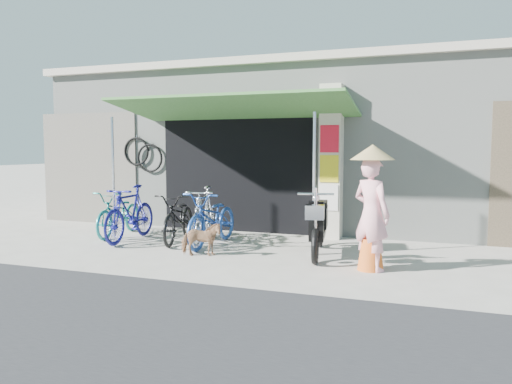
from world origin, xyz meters
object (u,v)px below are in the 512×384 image
(bike_navy, at_px, (213,218))
(moped, at_px, (318,225))
(street_dog, at_px, (201,239))
(nun, at_px, (372,209))
(bike_teal, at_px, (119,213))
(bike_black, at_px, (179,217))
(bike_blue, at_px, (130,213))
(bike_silver, at_px, (204,215))

(bike_navy, height_order, moped, moped)
(street_dog, height_order, nun, nun)
(bike_teal, height_order, bike_black, bike_black)
(bike_blue, height_order, bike_navy, bike_blue)
(bike_black, height_order, street_dog, bike_black)
(bike_blue, xyz_separation_m, bike_navy, (1.68, 0.13, -0.04))
(street_dog, relative_size, moped, 0.34)
(street_dog, distance_m, nun, 2.81)
(bike_teal, bearing_deg, moped, -13.31)
(bike_blue, height_order, bike_black, bike_blue)
(bike_silver, relative_size, nun, 0.97)
(bike_teal, relative_size, bike_black, 0.98)
(bike_silver, bearing_deg, bike_teal, 162.82)
(moped, bearing_deg, bike_navy, 166.96)
(bike_blue, bearing_deg, bike_silver, 6.73)
(street_dog, xyz_separation_m, moped, (1.78, 0.77, 0.22))
(bike_navy, distance_m, nun, 3.11)
(moped, bearing_deg, bike_silver, 164.29)
(bike_black, distance_m, bike_navy, 0.75)
(bike_black, relative_size, bike_silver, 1.01)
(nun, bearing_deg, street_dog, 31.91)
(bike_teal, height_order, nun, nun)
(bike_teal, relative_size, bike_navy, 0.92)
(moped, bearing_deg, bike_black, 165.91)
(bike_teal, bearing_deg, bike_navy, -15.12)
(bike_blue, relative_size, bike_navy, 0.94)
(bike_blue, bearing_deg, bike_black, 10.68)
(bike_teal, bearing_deg, street_dog, -33.92)
(bike_black, distance_m, bike_silver, 0.51)
(bike_blue, bearing_deg, nun, -12.86)
(bike_teal, distance_m, bike_navy, 2.24)
(bike_teal, height_order, bike_blue, bike_blue)
(bike_blue, xyz_separation_m, moped, (3.66, -0.00, -0.03))
(bike_teal, xyz_separation_m, nun, (5.16, -1.22, 0.44))
(bike_silver, xyz_separation_m, moped, (2.22, -0.25, -0.03))
(street_dog, bearing_deg, moped, -87.07)
(bike_teal, xyz_separation_m, street_dog, (2.41, -1.20, -0.18))
(nun, bearing_deg, bike_navy, 14.90)
(nun, bearing_deg, bike_teal, 19.04)
(bike_blue, height_order, street_dog, bike_blue)
(bike_black, bearing_deg, bike_teal, 160.17)
(bike_navy, bearing_deg, street_dog, -77.16)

